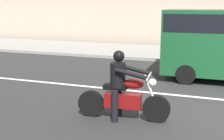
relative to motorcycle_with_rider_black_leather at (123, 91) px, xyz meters
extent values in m
cylinder|color=black|center=(0.76, 0.07, -0.34)|extent=(0.62, 0.18, 0.61)
cylinder|color=black|center=(-0.73, -0.07, -0.34)|extent=(0.62, 0.18, 0.61)
cylinder|color=silver|center=(0.64, 0.06, 0.02)|extent=(0.37, 0.09, 0.79)
cube|color=maroon|center=(0.01, 0.00, -0.20)|extent=(0.84, 0.36, 0.32)
ellipsoid|color=maroon|center=(0.23, 0.02, 0.19)|extent=(0.50, 0.28, 0.22)
cube|color=black|center=(-0.17, -0.02, 0.09)|extent=(0.54, 0.29, 0.10)
cylinder|color=silver|center=(0.58, 0.05, 0.39)|extent=(0.11, 0.70, 0.04)
sphere|color=silver|center=(0.66, 0.06, 0.25)|extent=(0.17, 0.17, 0.17)
cylinder|color=silver|center=(-0.30, 0.13, -0.32)|extent=(0.70, 0.14, 0.07)
cylinder|color=black|center=(-0.11, -0.21, -0.28)|extent=(0.16, 0.16, 0.72)
cylinder|color=black|center=(-0.15, 0.19, -0.28)|extent=(0.16, 0.16, 0.72)
cylinder|color=black|center=(-0.11, -0.01, 0.37)|extent=(0.37, 0.37, 0.55)
cylinder|color=black|center=(0.26, -0.20, 0.46)|extent=(0.71, 0.16, 0.23)
cylinder|color=black|center=(0.21, 0.24, 0.46)|extent=(0.71, 0.16, 0.23)
sphere|color=tan|center=(-0.09, -0.01, 0.76)|extent=(0.20, 0.20, 0.20)
sphere|color=black|center=(-0.09, -0.01, 0.79)|extent=(0.25, 0.25, 0.25)
cylinder|color=black|center=(0.99, 4.49, -0.32)|extent=(0.64, 1.96, 0.64)
cylinder|color=black|center=(1.44, 8.90, -0.08)|extent=(0.14, 0.14, 0.84)
cylinder|color=black|center=(1.64, 8.90, -0.08)|extent=(0.14, 0.14, 0.84)
cylinder|color=#4C3823|center=(1.54, 8.90, 0.64)|extent=(0.34, 0.34, 0.61)
sphere|color=tan|center=(1.54, 8.90, 1.05)|extent=(0.21, 0.21, 0.21)
camera|label=1|loc=(1.97, -6.20, 1.91)|focal=48.85mm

